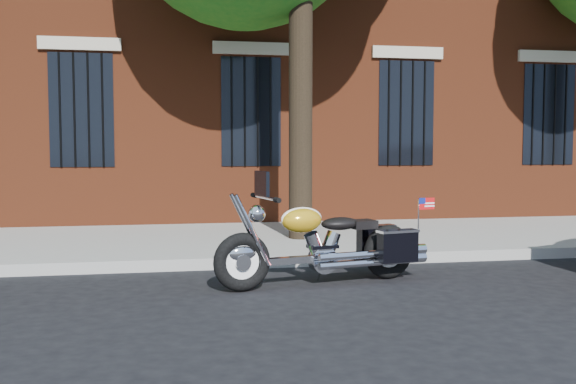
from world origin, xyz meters
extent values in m
plane|color=black|center=(0.00, 0.00, 0.00)|extent=(120.00, 120.00, 0.00)
cube|color=gray|center=(0.00, 1.38, 0.07)|extent=(40.00, 0.16, 0.15)
cube|color=gray|center=(0.00, 3.26, 0.07)|extent=(40.00, 3.60, 0.15)
cube|color=black|center=(0.00, 5.11, 2.20)|extent=(1.10, 0.14, 2.00)
cube|color=#B2A893|center=(0.00, 5.08, 3.35)|extent=(1.40, 0.20, 0.22)
cylinder|color=black|center=(0.00, 5.03, 2.20)|extent=(0.04, 0.04, 2.00)
cylinder|color=black|center=(0.50, 2.90, 2.50)|extent=(0.36, 0.36, 5.00)
torus|color=black|center=(-0.71, 0.02, 0.32)|extent=(0.65, 0.27, 0.64)
torus|color=black|center=(1.06, 0.40, 0.32)|extent=(0.65, 0.27, 0.64)
cylinder|color=white|center=(-0.71, 0.02, 0.32)|extent=(0.48, 0.15, 0.48)
cylinder|color=white|center=(1.06, 0.40, 0.32)|extent=(0.48, 0.15, 0.48)
ellipsoid|color=white|center=(-0.71, 0.02, 0.42)|extent=(0.35, 0.19, 0.18)
ellipsoid|color=gold|center=(1.06, 0.40, 0.44)|extent=(0.36, 0.20, 0.18)
cube|color=white|center=(0.17, 0.21, 0.30)|extent=(1.42, 0.39, 0.08)
cylinder|color=white|center=(0.22, 0.22, 0.29)|extent=(0.33, 0.23, 0.30)
cylinder|color=white|center=(0.72, 0.15, 0.29)|extent=(1.18, 0.33, 0.09)
ellipsoid|color=gold|center=(-0.03, 0.17, 0.74)|extent=(0.52, 0.36, 0.27)
ellipsoid|color=black|center=(0.44, 0.27, 0.68)|extent=(0.51, 0.36, 0.15)
cube|color=black|center=(0.98, 0.63, 0.43)|extent=(0.48, 0.24, 0.36)
cube|color=black|center=(1.08, 0.15, 0.43)|extent=(0.48, 0.24, 0.36)
cylinder|color=white|center=(-0.45, 0.08, 1.01)|extent=(0.19, 0.73, 0.03)
sphere|color=white|center=(-0.54, 0.06, 0.84)|extent=(0.23, 0.23, 0.19)
cube|color=black|center=(-0.49, 0.07, 1.16)|extent=(0.12, 0.38, 0.27)
cube|color=red|center=(1.43, 0.18, 0.90)|extent=(0.21, 0.06, 0.13)
camera|label=1|loc=(-1.41, -6.74, 1.55)|focal=40.00mm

